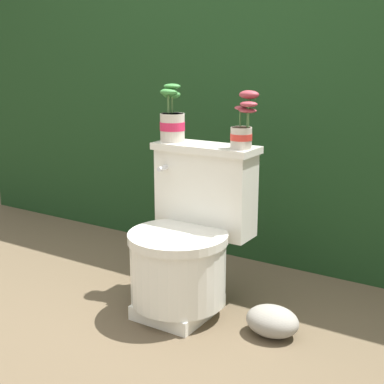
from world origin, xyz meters
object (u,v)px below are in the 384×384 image
object	(u,v)px
potted_plant_left	(172,119)
garden_stone	(272,321)
toilet	(187,242)
potted_plant_midleft	(243,127)

from	to	relation	value
potted_plant_left	garden_stone	size ratio (longest dim) A/B	1.18
toilet	potted_plant_midleft	world-z (taller)	potted_plant_midleft
toilet	potted_plant_left	distance (m)	0.55
toilet	potted_plant_midleft	distance (m)	0.54
potted_plant_left	potted_plant_midleft	distance (m)	0.35
potted_plant_midleft	toilet	bearing A→B (deg)	-143.43
potted_plant_left	garden_stone	distance (m)	0.96
potted_plant_midleft	garden_stone	world-z (taller)	potted_plant_midleft
toilet	potted_plant_left	bearing A→B (deg)	140.48
toilet	potted_plant_midleft	bearing A→B (deg)	36.57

